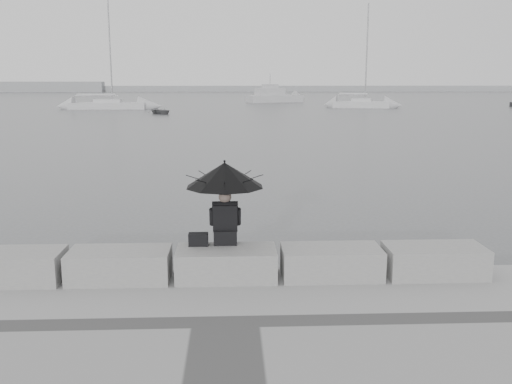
{
  "coord_description": "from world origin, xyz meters",
  "views": [
    {
      "loc": [
        0.09,
        -9.22,
        3.68
      ],
      "look_at": [
        0.63,
        3.0,
        1.24
      ],
      "focal_mm": 40.0,
      "sensor_mm": 36.0,
      "label": 1
    }
  ],
  "objects_px": {
    "sailboat_left": "(108,105)",
    "motor_cruiser": "(275,97)",
    "dinghy": "(161,111)",
    "seated_person": "(225,182)",
    "sailboat_right": "(361,103)"
  },
  "relations": [
    {
      "from": "sailboat_left",
      "to": "motor_cruiser",
      "type": "distance_m",
      "value": 29.18
    },
    {
      "from": "motor_cruiser",
      "to": "dinghy",
      "type": "bearing_deg",
      "value": -136.58
    },
    {
      "from": "motor_cruiser",
      "to": "dinghy",
      "type": "height_order",
      "value": "motor_cruiser"
    },
    {
      "from": "seated_person",
      "to": "dinghy",
      "type": "relative_size",
      "value": 0.43
    },
    {
      "from": "seated_person",
      "to": "motor_cruiser",
      "type": "xyz_separation_m",
      "value": [
        7.04,
        81.03,
        -1.13
      ]
    },
    {
      "from": "seated_person",
      "to": "dinghy",
      "type": "height_order",
      "value": "seated_person"
    },
    {
      "from": "sailboat_left",
      "to": "dinghy",
      "type": "height_order",
      "value": "sailboat_left"
    },
    {
      "from": "seated_person",
      "to": "dinghy",
      "type": "xyz_separation_m",
      "value": [
        -7.23,
        51.87,
        -1.75
      ]
    },
    {
      "from": "sailboat_right",
      "to": "sailboat_left",
      "type": "bearing_deg",
      "value": -159.41
    },
    {
      "from": "motor_cruiser",
      "to": "sailboat_right",
      "type": "bearing_deg",
      "value": -81.2
    },
    {
      "from": "seated_person",
      "to": "sailboat_left",
      "type": "xyz_separation_m",
      "value": [
        -14.86,
        61.74,
        -1.52
      ]
    },
    {
      "from": "sailboat_left",
      "to": "motor_cruiser",
      "type": "xyz_separation_m",
      "value": [
        21.89,
        19.29,
        0.39
      ]
    },
    {
      "from": "sailboat_left",
      "to": "sailboat_right",
      "type": "distance_m",
      "value": 31.69
    },
    {
      "from": "sailboat_right",
      "to": "motor_cruiser",
      "type": "distance_m",
      "value": 19.89
    },
    {
      "from": "dinghy",
      "to": "sailboat_right",
      "type": "bearing_deg",
      "value": -9.73
    }
  ]
}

